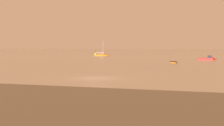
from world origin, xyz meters
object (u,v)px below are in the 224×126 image
(motorboat_moored_2, at_px, (209,59))
(channel_buoy, at_px, (96,54))
(sailboat_moored_0, at_px, (102,55))
(rowboat_moored_0, at_px, (173,62))

(motorboat_moored_2, xyz_separation_m, channel_buoy, (-43.02, 28.56, 0.20))
(sailboat_moored_0, height_order, channel_buoy, sailboat_moored_0)
(rowboat_moored_0, xyz_separation_m, channel_buoy, (-35.47, 46.83, 0.33))
(rowboat_moored_0, xyz_separation_m, sailboat_moored_0, (-31.57, 43.19, 0.13))
(motorboat_moored_2, distance_m, channel_buoy, 51.64)
(motorboat_moored_2, height_order, channel_buoy, channel_buoy)
(motorboat_moored_2, bearing_deg, rowboat_moored_0, -109.29)
(motorboat_moored_2, distance_m, sailboat_moored_0, 46.39)
(rowboat_moored_0, distance_m, channel_buoy, 58.75)
(motorboat_moored_2, relative_size, channel_buoy, 2.04)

